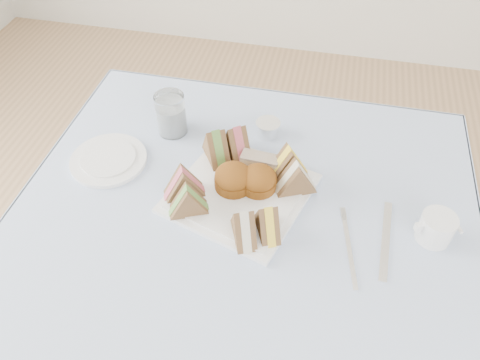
% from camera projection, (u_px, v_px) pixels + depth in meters
% --- Properties ---
extents(table, '(0.90, 0.90, 0.74)m').
position_uv_depth(table, '(239.00, 315.00, 1.27)').
color(table, brown).
rests_on(table, floor).
extents(tablecloth, '(1.02, 1.02, 0.01)m').
position_uv_depth(tablecloth, '(238.00, 231.00, 1.00)').
color(tablecloth, '#B2C5F7').
rests_on(tablecloth, table).
extents(serving_plate, '(0.35, 0.35, 0.01)m').
position_uv_depth(serving_plate, '(240.00, 193.00, 1.06)').
color(serving_plate, white).
rests_on(serving_plate, tablecloth).
extents(sandwich_fl_a, '(0.10, 0.08, 0.08)m').
position_uv_depth(sandwich_fl_a, '(184.00, 182.00, 1.02)').
color(sandwich_fl_a, brown).
rests_on(sandwich_fl_a, serving_plate).
extents(sandwich_fl_b, '(0.09, 0.07, 0.08)m').
position_uv_depth(sandwich_fl_b, '(188.00, 199.00, 0.99)').
color(sandwich_fl_b, brown).
rests_on(sandwich_fl_b, serving_plate).
extents(sandwich_fr_a, '(0.07, 0.09, 0.08)m').
position_uv_depth(sandwich_fr_a, '(268.00, 219.00, 0.95)').
color(sandwich_fr_a, brown).
rests_on(sandwich_fr_a, serving_plate).
extents(sandwich_fr_b, '(0.07, 0.10, 0.08)m').
position_uv_depth(sandwich_fr_b, '(244.00, 224.00, 0.94)').
color(sandwich_fr_b, brown).
rests_on(sandwich_fr_b, serving_plate).
extents(sandwich_bl_a, '(0.09, 0.11, 0.09)m').
position_uv_depth(sandwich_bl_a, '(216.00, 144.00, 1.10)').
color(sandwich_bl_a, brown).
rests_on(sandwich_bl_a, serving_plate).
extents(sandwich_bl_b, '(0.09, 0.11, 0.09)m').
position_uv_depth(sandwich_bl_b, '(237.00, 141.00, 1.11)').
color(sandwich_bl_b, brown).
rests_on(sandwich_bl_b, serving_plate).
extents(sandwich_br_a, '(0.10, 0.08, 0.08)m').
position_uv_depth(sandwich_br_a, '(296.00, 176.00, 1.03)').
color(sandwich_br_a, brown).
rests_on(sandwich_br_a, serving_plate).
extents(sandwich_br_b, '(0.10, 0.08, 0.08)m').
position_uv_depth(sandwich_br_b, '(288.00, 161.00, 1.06)').
color(sandwich_br_b, brown).
rests_on(sandwich_br_b, serving_plate).
extents(scone_left, '(0.11, 0.11, 0.06)m').
position_uv_depth(scone_left, '(233.00, 178.00, 1.04)').
color(scone_left, brown).
rests_on(scone_left, serving_plate).
extents(scone_right, '(0.09, 0.09, 0.05)m').
position_uv_depth(scone_right, '(258.00, 180.00, 1.04)').
color(scone_right, brown).
rests_on(scone_right, serving_plate).
extents(pastry_slice, '(0.09, 0.04, 0.04)m').
position_uv_depth(pastry_slice, '(260.00, 163.00, 1.09)').
color(pastry_slice, tan).
rests_on(pastry_slice, serving_plate).
extents(side_plate, '(0.20, 0.20, 0.01)m').
position_uv_depth(side_plate, '(109.00, 160.00, 1.13)').
color(side_plate, white).
rests_on(side_plate, tablecloth).
extents(water_glass, '(0.09, 0.09, 0.11)m').
position_uv_depth(water_glass, '(171.00, 114.00, 1.18)').
color(water_glass, white).
rests_on(water_glass, tablecloth).
extents(tea_strainer, '(0.08, 0.08, 0.04)m').
position_uv_depth(tea_strainer, '(268.00, 129.00, 1.19)').
color(tea_strainer, white).
rests_on(tea_strainer, tablecloth).
extents(knife, '(0.03, 0.21, 0.00)m').
position_uv_depth(knife, '(386.00, 240.00, 0.97)').
color(knife, white).
rests_on(knife, tablecloth).
extents(fork, '(0.04, 0.17, 0.00)m').
position_uv_depth(fork, '(350.00, 253.00, 0.95)').
color(fork, white).
rests_on(fork, tablecloth).
extents(creamer_jug, '(0.09, 0.09, 0.06)m').
position_uv_depth(creamer_jug, '(436.00, 228.00, 0.96)').
color(creamer_jug, white).
rests_on(creamer_jug, tablecloth).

